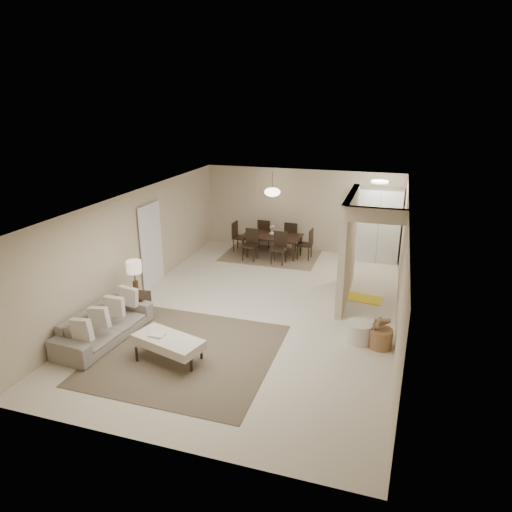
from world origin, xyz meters
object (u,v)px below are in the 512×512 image
(ottoman_bench, at_px, (168,342))
(wicker_basket, at_px, (381,338))
(pantry_cabinet, at_px, (379,225))
(round_pouf, at_px, (360,332))
(sofa, at_px, (104,325))
(side_table, at_px, (137,305))
(dining_table, at_px, (272,245))

(ottoman_bench, bearing_deg, wicker_basket, 39.67)
(pantry_cabinet, relative_size, round_pouf, 4.08)
(ottoman_bench, distance_m, round_pouf, 3.65)
(sofa, xyz_separation_m, side_table, (0.05, 1.13, -0.06))
(round_pouf, bearing_deg, wicker_basket, -12.87)
(wicker_basket, bearing_deg, sofa, -165.68)
(wicker_basket, height_order, dining_table, dining_table)
(ottoman_bench, xyz_separation_m, dining_table, (0.20, 6.22, -0.07))
(side_table, distance_m, wicker_basket, 5.13)
(round_pouf, height_order, wicker_basket, round_pouf)
(side_table, height_order, dining_table, dining_table)
(sofa, bearing_deg, wicker_basket, -71.34)
(pantry_cabinet, xyz_separation_m, round_pouf, (-0.02, -4.95, -0.85))
(ottoman_bench, bearing_deg, pantry_cabinet, 79.59)
(side_table, bearing_deg, sofa, -92.54)
(pantry_cabinet, relative_size, wicker_basket, 4.76)
(pantry_cabinet, bearing_deg, sofa, -127.01)
(sofa, distance_m, ottoman_bench, 1.58)
(dining_table, bearing_deg, wicker_basket, -49.89)
(ottoman_bench, height_order, side_table, side_table)
(round_pouf, bearing_deg, sofa, -163.54)
(pantry_cabinet, distance_m, ottoman_bench, 7.45)
(side_table, bearing_deg, wicker_basket, 2.18)
(sofa, relative_size, round_pouf, 4.14)
(wicker_basket, bearing_deg, dining_table, 126.70)
(side_table, relative_size, wicker_basket, 1.14)
(ottoman_bench, xyz_separation_m, wicker_basket, (3.62, 1.62, -0.18))
(sofa, height_order, wicker_basket, sofa)
(side_table, xyz_separation_m, wicker_basket, (5.13, 0.19, -0.06))
(wicker_basket, xyz_separation_m, dining_table, (-3.43, 4.59, 0.12))
(side_table, relative_size, dining_table, 0.29)
(pantry_cabinet, bearing_deg, wicker_basket, -85.74)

